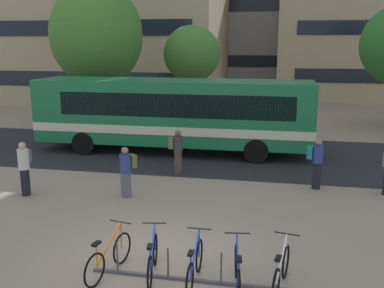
{
  "coord_description": "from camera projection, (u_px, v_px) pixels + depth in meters",
  "views": [
    {
      "loc": [
        2.42,
        -8.47,
        4.75
      ],
      "look_at": [
        -0.01,
        4.05,
        1.75
      ],
      "focal_mm": 40.27,
      "sensor_mm": 36.0,
      "label": 1
    }
  ],
  "objects": [
    {
      "name": "parked_bicycle_blue_3",
      "position": [
        237.0,
        272.0,
        8.41
      ],
      "size": [
        0.52,
        1.71,
        0.99
      ],
      "rotation": [
        0.0,
        0.0,
        1.71
      ],
      "color": "black",
      "rests_on": "ground"
    },
    {
      "name": "parked_bicycle_orange_0",
      "position": [
        109.0,
        257.0,
        8.99
      ],
      "size": [
        0.56,
        1.7,
        0.99
      ],
      "rotation": [
        0.0,
        0.0,
        1.36
      ],
      "color": "black",
      "rests_on": "ground"
    },
    {
      "name": "ground",
      "position": [
        158.0,
        261.0,
        9.63
      ],
      "size": [
        200.0,
        200.0,
        0.0
      ],
      "primitive_type": "plane",
      "color": "gray"
    },
    {
      "name": "commuter_teal_pack_1",
      "position": [
        317.0,
        160.0,
        14.19
      ],
      "size": [
        0.57,
        0.4,
        1.7
      ],
      "rotation": [
        0.0,
        0.0,
        6.11
      ],
      "color": "black",
      "rests_on": "ground"
    },
    {
      "name": "city_bus",
      "position": [
        171.0,
        113.0,
        18.88
      ],
      "size": [
        12.04,
        2.63,
        3.2
      ],
      "rotation": [
        0.0,
        0.0,
        3.14
      ],
      "color": "#196B3D",
      "rests_on": "ground"
    },
    {
      "name": "building_centre_block",
      "position": [
        268.0,
        40.0,
        45.53
      ],
      "size": [
        16.19,
        11.21,
        10.21
      ],
      "color": "gray",
      "rests_on": "ground"
    },
    {
      "name": "bike_rack",
      "position": [
        194.0,
        278.0,
        8.76
      ],
      "size": [
        4.38,
        0.1,
        0.7
      ],
      "rotation": [
        0.0,
        0.0,
        -0.01
      ],
      "color": "#47474C",
      "rests_on": "ground"
    },
    {
      "name": "parked_bicycle_blue_2",
      "position": [
        195.0,
        266.0,
        8.63
      ],
      "size": [
        0.52,
        1.72,
        0.99
      ],
      "rotation": [
        0.0,
        0.0,
        1.57
      ],
      "color": "black",
      "rests_on": "ground"
    },
    {
      "name": "commuter_grey_pack_2",
      "position": [
        24.0,
        165.0,
        13.59
      ],
      "size": [
        0.42,
        0.57,
        1.74
      ],
      "rotation": [
        0.0,
        0.0,
        4.93
      ],
      "color": "black",
      "rests_on": "ground"
    },
    {
      "name": "commuter_olive_pack_4",
      "position": [
        177.0,
        149.0,
        15.92
      ],
      "size": [
        0.56,
        0.39,
        1.64
      ],
      "rotation": [
        0.0,
        0.0,
        0.17
      ],
      "color": "#47382D",
      "rests_on": "ground"
    },
    {
      "name": "bus_lane_asphalt",
      "position": [
        217.0,
        154.0,
        18.91
      ],
      "size": [
        80.0,
        7.2,
        0.01
      ],
      "primitive_type": "cube",
      "color": "#232326",
      "rests_on": "ground"
    },
    {
      "name": "parked_bicycle_white_4",
      "position": [
        281.0,
        272.0,
        8.41
      ],
      "size": [
        0.54,
        1.7,
        0.99
      ],
      "rotation": [
        0.0,
        0.0,
        1.38
      ],
      "color": "black",
      "rests_on": "ground"
    },
    {
      "name": "street_tree_0",
      "position": [
        192.0,
        54.0,
        25.19
      ],
      "size": [
        3.32,
        3.32,
        5.78
      ],
      "color": "brown",
      "rests_on": "ground"
    },
    {
      "name": "parked_bicycle_blue_1",
      "position": [
        153.0,
        260.0,
        8.9
      ],
      "size": [
        0.52,
        1.71,
        0.99
      ],
      "rotation": [
        0.0,
        0.0,
        1.74
      ],
      "color": "black",
      "rests_on": "ground"
    },
    {
      "name": "building_left_wing",
      "position": [
        112.0,
        13.0,
        36.71
      ],
      "size": [
        18.75,
        13.44,
        14.49
      ],
      "color": "tan",
      "rests_on": "ground"
    },
    {
      "name": "commuter_olive_pack_5",
      "position": [
        126.0,
        168.0,
        13.42
      ],
      "size": [
        0.56,
        0.6,
        1.63
      ],
      "rotation": [
        0.0,
        0.0,
        4.07
      ],
      "color": "#565660",
      "rests_on": "ground"
    },
    {
      "name": "street_tree_1",
      "position": [
        96.0,
        35.0,
        23.7
      ],
      "size": [
        5.07,
        5.07,
        8.06
      ],
      "color": "brown",
      "rests_on": "ground"
    }
  ]
}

